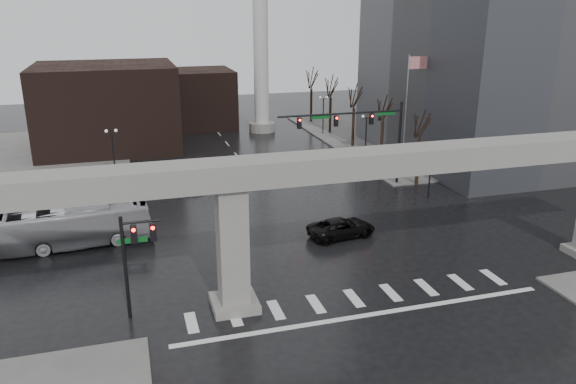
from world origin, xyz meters
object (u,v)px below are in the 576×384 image
(pickup_truck, at_px, (342,228))
(city_bus, at_px, (74,226))
(signal_mast_arm, at_px, (363,127))
(far_car, at_px, (189,176))

(pickup_truck, relative_size, city_bus, 0.47)
(signal_mast_arm, height_order, far_car, signal_mast_arm)
(far_car, bearing_deg, pickup_truck, -67.53)
(far_car, bearing_deg, city_bus, -134.39)
(signal_mast_arm, xyz_separation_m, city_bus, (-25.30, -7.02, -4.32))
(signal_mast_arm, bearing_deg, far_car, 159.97)
(signal_mast_arm, bearing_deg, city_bus, -164.49)
(city_bus, distance_m, far_car, 16.00)
(city_bus, bearing_deg, signal_mast_arm, -79.13)
(city_bus, xyz_separation_m, far_car, (9.67, 12.72, -0.71))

